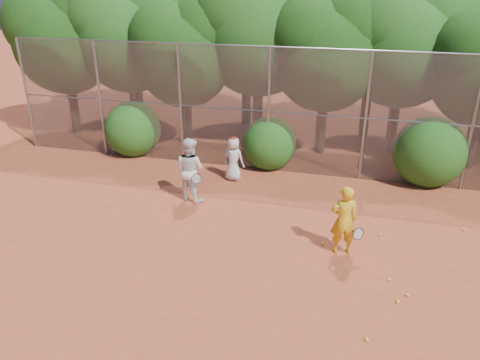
% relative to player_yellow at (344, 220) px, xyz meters
% --- Properties ---
extents(ground, '(80.00, 80.00, 0.00)m').
position_rel_player_yellow_xyz_m(ground, '(-1.74, -1.47, -0.85)').
color(ground, '#A34024').
rests_on(ground, ground).
extents(fence_back, '(20.05, 0.09, 4.03)m').
position_rel_player_yellow_xyz_m(fence_back, '(-1.86, 4.53, 1.21)').
color(fence_back, gray).
rests_on(fence_back, ground).
extents(tree_0, '(4.38, 3.81, 6.00)m').
position_rel_player_yellow_xyz_m(tree_0, '(-11.18, 6.57, 3.09)').
color(tree_0, black).
rests_on(tree_0, ground).
extents(tree_1, '(4.64, 4.03, 6.35)m').
position_rel_player_yellow_xyz_m(tree_1, '(-8.68, 7.07, 3.32)').
color(tree_1, black).
rests_on(tree_1, ground).
extents(tree_2, '(3.99, 3.47, 5.47)m').
position_rel_player_yellow_xyz_m(tree_2, '(-6.19, 6.36, 2.74)').
color(tree_2, black).
rests_on(tree_2, ground).
extents(tree_3, '(4.89, 4.26, 6.70)m').
position_rel_player_yellow_xyz_m(tree_3, '(-3.68, 7.37, 3.55)').
color(tree_3, black).
rests_on(tree_3, ground).
extents(tree_4, '(4.19, 3.64, 5.73)m').
position_rel_player_yellow_xyz_m(tree_4, '(-1.19, 6.76, 2.91)').
color(tree_4, black).
rests_on(tree_4, ground).
extents(tree_5, '(4.51, 3.92, 6.17)m').
position_rel_player_yellow_xyz_m(tree_5, '(1.32, 7.57, 3.20)').
color(tree_5, black).
rests_on(tree_5, ground).
extents(tree_9, '(4.83, 4.20, 6.62)m').
position_rel_player_yellow_xyz_m(tree_9, '(-9.68, 9.37, 3.49)').
color(tree_9, black).
rests_on(tree_9, ground).
extents(tree_10, '(5.15, 4.48, 7.06)m').
position_rel_player_yellow_xyz_m(tree_10, '(-4.67, 9.57, 3.78)').
color(tree_10, black).
rests_on(tree_10, ground).
extents(tree_11, '(4.64, 4.03, 6.35)m').
position_rel_player_yellow_xyz_m(tree_11, '(0.32, 9.17, 3.32)').
color(tree_11, black).
rests_on(tree_11, ground).
extents(bush_0, '(2.00, 2.00, 2.00)m').
position_rel_player_yellow_xyz_m(bush_0, '(-7.74, 4.83, 0.15)').
color(bush_0, '#1A4D13').
rests_on(bush_0, ground).
extents(bush_1, '(1.80, 1.80, 1.80)m').
position_rel_player_yellow_xyz_m(bush_1, '(-2.74, 4.83, 0.05)').
color(bush_1, '#1A4D13').
rests_on(bush_1, ground).
extents(bush_2, '(2.20, 2.20, 2.20)m').
position_rel_player_yellow_xyz_m(bush_2, '(2.26, 4.83, 0.25)').
color(bush_2, '#1A4D13').
rests_on(bush_2, ground).
extents(player_yellow, '(0.84, 0.60, 1.69)m').
position_rel_player_yellow_xyz_m(player_yellow, '(0.00, 0.00, 0.00)').
color(player_yellow, gold).
rests_on(player_yellow, ground).
extents(player_teen, '(0.77, 0.59, 1.43)m').
position_rel_player_yellow_xyz_m(player_teen, '(-3.59, 3.43, -0.13)').
color(player_teen, silver).
rests_on(player_teen, ground).
extents(player_white, '(1.07, 0.94, 1.86)m').
position_rel_player_yellow_xyz_m(player_white, '(-4.41, 1.75, 0.08)').
color(player_white, white).
rests_on(player_white, ground).
extents(ball_0, '(0.07, 0.07, 0.07)m').
position_rel_player_yellow_xyz_m(ball_0, '(1.42, -1.35, -0.81)').
color(ball_0, '#C9E529').
rests_on(ball_0, ground).
extents(ball_1, '(0.07, 0.07, 0.07)m').
position_rel_player_yellow_xyz_m(ball_1, '(0.90, 0.99, -0.81)').
color(ball_1, '#C9E529').
rests_on(ball_1, ground).
extents(ball_2, '(0.07, 0.07, 0.07)m').
position_rel_player_yellow_xyz_m(ball_2, '(0.65, -2.86, -0.81)').
color(ball_2, '#C9E529').
rests_on(ball_2, ground).
extents(ball_3, '(0.07, 0.07, 0.07)m').
position_rel_player_yellow_xyz_m(ball_3, '(1.08, -0.91, -0.81)').
color(ball_3, '#C9E529').
rests_on(ball_3, ground).
extents(ball_4, '(0.07, 0.07, 0.07)m').
position_rel_player_yellow_xyz_m(ball_4, '(-0.45, 0.19, -0.81)').
color(ball_4, '#C9E529').
rests_on(ball_4, ground).
extents(ball_5, '(0.07, 0.07, 0.07)m').
position_rel_player_yellow_xyz_m(ball_5, '(2.96, 1.81, -0.81)').
color(ball_5, '#C9E529').
rests_on(ball_5, ground).
extents(ball_6, '(0.07, 0.07, 0.07)m').
position_rel_player_yellow_xyz_m(ball_6, '(1.23, -1.62, -0.81)').
color(ball_6, '#C9E529').
rests_on(ball_6, ground).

